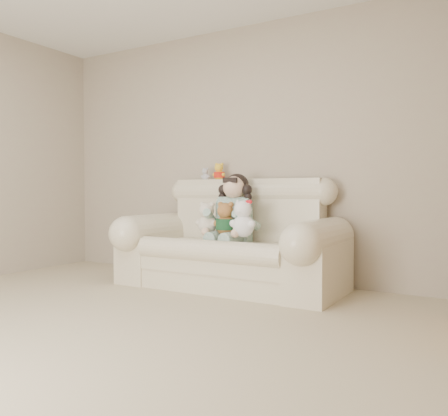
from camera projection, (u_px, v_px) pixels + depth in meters
The scene contains 9 objects.
floor at pixel (35, 342), 2.84m from camera, with size 5.00×5.00×0.00m, color tan.
wall_back at pixel (237, 153), 4.94m from camera, with size 4.50×4.50×0.00m, color tan.
sofa at pixel (229, 233), 4.44m from camera, with size 2.10×0.95×1.03m, color #FFF3CD, non-canonical shape.
seated_child at pixel (234, 207), 4.49m from camera, with size 0.40×0.49×0.67m, color #2E6D59, non-canonical shape.
brown_teddy at pixel (226, 216), 4.32m from camera, with size 0.23×0.18×0.36m, color brown, non-canonical shape.
white_cat at pixel (243, 215), 4.20m from camera, with size 0.25×0.19×0.39m, color white, non-canonical shape.
cream_teddy at pixel (207, 215), 4.45m from camera, with size 0.23×0.18×0.36m, color beige, non-canonical shape.
yellow_mini_bear at pixel (219, 170), 4.90m from camera, with size 0.14×0.11×0.22m, color yellow, non-canonical shape.
grey_mini_plush at pixel (206, 173), 4.96m from camera, with size 0.11×0.08×0.16m, color silver, non-canonical shape.
Camera 1 is at (2.41, -1.84, 0.90)m, focal length 37.98 mm.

